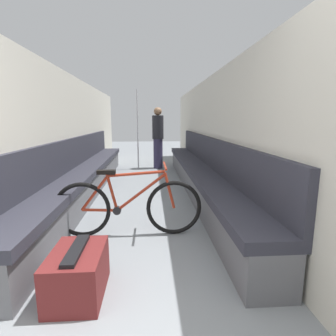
{
  "coord_description": "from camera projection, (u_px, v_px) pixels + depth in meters",
  "views": [
    {
      "loc": [
        0.13,
        -0.9,
        1.3
      ],
      "look_at": [
        0.38,
        2.7,
        0.63
      ],
      "focal_mm": 28.0,
      "sensor_mm": 36.0,
      "label": 1
    }
  ],
  "objects": [
    {
      "name": "wall_left",
      "position": [
        63.0,
        136.0,
        4.25
      ],
      "size": [
        0.1,
        10.16,
        2.08
      ],
      "primitive_type": "cube",
      "color": "beige",
      "rests_on": "ground"
    },
    {
      "name": "luggage_bag",
      "position": [
        78.0,
        273.0,
        1.95
      ],
      "size": [
        0.38,
        0.54,
        0.38
      ],
      "color": "maroon",
      "rests_on": "ground"
    },
    {
      "name": "passenger_standing",
      "position": [
        158.0,
        137.0,
        6.99
      ],
      "size": [
        0.3,
        0.3,
        1.62
      ],
      "rotation": [
        0.0,
        0.0,
        -3.08
      ],
      "color": "#332D4C",
      "rests_on": "ground"
    },
    {
      "name": "bench_seat_row_left",
      "position": [
        84.0,
        177.0,
        4.56
      ],
      "size": [
        0.48,
        5.92,
        0.99
      ],
      "color": "#5B5B60",
      "rests_on": "ground"
    },
    {
      "name": "grab_pole_near",
      "position": [
        138.0,
        131.0,
        6.84
      ],
      "size": [
        0.08,
        0.08,
        2.06
      ],
      "color": "gray",
      "rests_on": "ground"
    },
    {
      "name": "bench_seat_row_right",
      "position": [
        200.0,
        175.0,
        4.69
      ],
      "size": [
        0.48,
        5.92,
        0.99
      ],
      "color": "#5B5B60",
      "rests_on": "ground"
    },
    {
      "name": "bicycle",
      "position": [
        128.0,
        207.0,
        2.94
      ],
      "size": [
        1.65,
        0.46,
        0.81
      ],
      "rotation": [
        0.0,
        0.0,
        0.31
      ],
      "color": "black",
      "rests_on": "ground"
    },
    {
      "name": "wall_right",
      "position": [
        218.0,
        135.0,
        4.42
      ],
      "size": [
        0.1,
        10.16,
        2.08
      ],
      "primitive_type": "cube",
      "color": "beige",
      "rests_on": "ground"
    }
  ]
}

